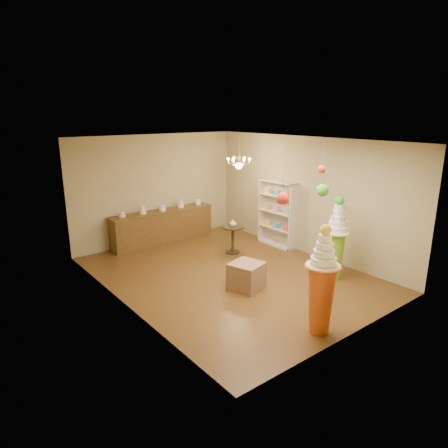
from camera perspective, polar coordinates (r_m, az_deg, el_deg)
floor at (r=9.19m, az=0.73°, el=-7.18°), size 6.50×6.50×0.00m
ceiling at (r=8.48m, az=0.80°, el=11.83°), size 6.50×6.50×0.00m
wall_back at (r=11.37m, az=-9.61°, el=4.98°), size 5.00×0.04×3.00m
wall_front at (r=6.61m, az=18.77°, el=-3.44°), size 5.00×0.04×3.00m
wall_left at (r=7.46m, az=-14.38°, el=-0.94°), size 0.04×6.50×3.00m
wall_right at (r=10.43m, az=11.54°, el=3.92°), size 0.04×6.50×3.00m
pedestal_green at (r=9.03m, az=15.66°, el=-2.93°), size 0.69×0.69×1.87m
pedestal_orange at (r=6.82m, az=13.74°, el=-9.16°), size 0.73×0.73×1.88m
burlap_riser at (r=8.40m, az=3.24°, el=-7.39°), size 0.76×0.76×0.56m
sideboard at (r=11.36m, az=-8.70°, el=-0.28°), size 3.04×0.54×1.16m
shelving_unit at (r=10.97m, az=7.66°, el=1.47°), size 0.33×1.20×1.80m
round_table at (r=10.39m, az=1.26°, el=-1.70°), size 0.59×0.59×0.72m
vase at (r=10.29m, az=1.28°, el=0.16°), size 0.22×0.22×0.19m
pom_red_left at (r=7.04m, az=8.40°, el=3.66°), size 0.22×0.22×0.99m
pom_green_mid at (r=7.16m, az=13.88°, el=4.70°), size 0.22×0.22×0.85m
pom_red_right at (r=7.13m, az=13.76°, el=7.61°), size 0.14×0.14×0.45m
chandelier at (r=10.30m, az=2.12°, el=8.61°), size 0.79×0.79×0.85m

